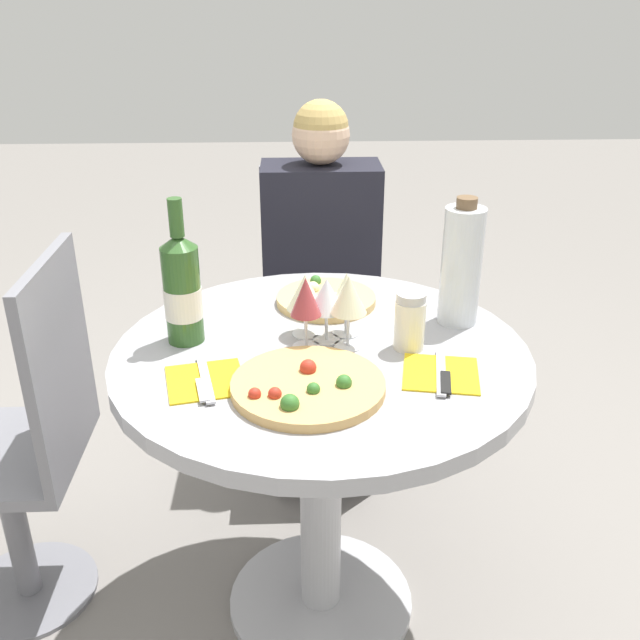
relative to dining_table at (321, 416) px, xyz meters
name	(u,v)px	position (x,y,z in m)	size (l,w,h in m)	color
ground_plane	(321,603)	(0.00, 0.00, -0.58)	(12.00, 12.00, 0.00)	gray
dining_table	(321,416)	(0.00, 0.00, 0.00)	(0.90, 0.90, 0.75)	#B2B2B7
chair_behind_diner	(320,315)	(0.03, 0.81, -0.13)	(0.38, 0.38, 0.93)	slate
seated_diner	(322,316)	(0.03, 0.67, -0.06)	(0.36, 0.41, 1.16)	black
chair_empty_side	(27,450)	(-0.70, 0.07, -0.13)	(0.38, 0.38, 0.93)	slate
pizza_large	(308,386)	(-0.03, -0.17, 0.18)	(0.30, 0.30, 0.04)	tan
pizza_small_far	(326,299)	(0.02, 0.24, 0.18)	(0.24, 0.24, 0.04)	#DBB26B
wine_bottle	(182,290)	(-0.29, 0.06, 0.29)	(0.08, 0.08, 0.32)	#2D5623
tall_carafe	(461,265)	(0.32, 0.13, 0.31)	(0.09, 0.09, 0.30)	silver
sugar_shaker	(410,321)	(0.19, 0.00, 0.23)	(0.07, 0.07, 0.13)	silver
wine_glass_front_right	(349,296)	(0.06, 0.01, 0.29)	(0.08, 0.08, 0.16)	silver
wine_glass_center	(327,296)	(0.01, 0.04, 0.28)	(0.08, 0.08, 0.15)	silver
wine_glass_back_right	(346,291)	(0.06, 0.07, 0.27)	(0.07, 0.07, 0.15)	silver
wine_glass_front_left	(306,298)	(-0.03, 0.01, 0.29)	(0.07, 0.07, 0.16)	silver
wine_glass_back_left	(305,293)	(-0.03, 0.07, 0.27)	(0.08, 0.08, 0.14)	silver
place_setting_left	(205,381)	(-0.23, -0.13, 0.17)	(0.18, 0.19, 0.01)	gold
place_setting_right	(441,374)	(0.24, -0.12, 0.17)	(0.17, 0.19, 0.01)	gold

